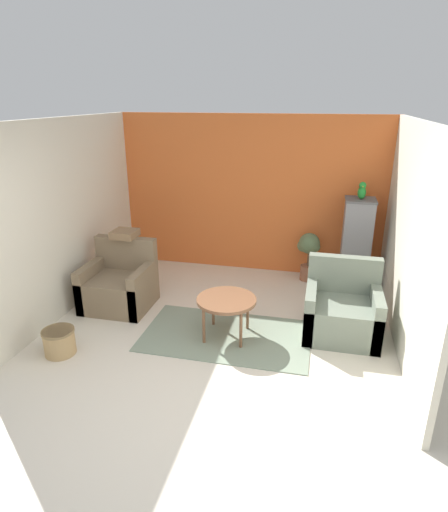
{
  "coord_description": "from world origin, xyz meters",
  "views": [
    {
      "loc": [
        1.14,
        -3.05,
        2.75
      ],
      "look_at": [
        0.0,
        1.81,
        0.88
      ],
      "focal_mm": 30.0,
      "sensor_mm": 36.0,
      "label": 1
    }
  ],
  "objects": [
    {
      "name": "ground_plane",
      "position": [
        0.0,
        0.0,
        0.0
      ],
      "size": [
        20.0,
        20.0,
        0.0
      ],
      "primitive_type": "plane",
      "color": "beige",
      "rests_on": "ground"
    },
    {
      "name": "wall_back_accent",
      "position": [
        0.0,
        3.65,
        1.25
      ],
      "size": [
        4.32,
        0.06,
        2.51
      ],
      "color": "orange",
      "rests_on": "ground_plane"
    },
    {
      "name": "wall_left",
      "position": [
        -2.13,
        1.81,
        1.25
      ],
      "size": [
        0.06,
        3.62,
        2.51
      ],
      "color": "beige",
      "rests_on": "ground_plane"
    },
    {
      "name": "wall_right",
      "position": [
        2.13,
        1.81,
        1.25
      ],
      "size": [
        0.06,
        3.62,
        2.51
      ],
      "color": "beige",
      "rests_on": "ground_plane"
    },
    {
      "name": "area_rug",
      "position": [
        0.13,
        1.38,
        0.01
      ],
      "size": [
        2.02,
        1.18,
        0.01
      ],
      "color": "gray",
      "rests_on": "ground_plane"
    },
    {
      "name": "coffee_table",
      "position": [
        0.13,
        1.38,
        0.46
      ],
      "size": [
        0.71,
        0.71,
        0.51
      ],
      "color": "brown",
      "rests_on": "ground_plane"
    },
    {
      "name": "armchair_left",
      "position": [
        -1.49,
        1.85,
        0.3
      ],
      "size": [
        0.88,
        0.79,
        0.91
      ],
      "color": "#7A664C",
      "rests_on": "ground_plane"
    },
    {
      "name": "armchair_right",
      "position": [
        1.48,
        1.76,
        0.3
      ],
      "size": [
        0.88,
        0.79,
        0.91
      ],
      "color": "slate",
      "rests_on": "ground_plane"
    },
    {
      "name": "birdcage",
      "position": [
        1.67,
        3.18,
        0.66
      ],
      "size": [
        0.54,
        0.54,
        1.38
      ],
      "color": "#555559",
      "rests_on": "ground_plane"
    },
    {
      "name": "parrot",
      "position": [
        1.67,
        3.18,
        1.5
      ],
      "size": [
        0.12,
        0.21,
        0.25
      ],
      "color": "#1E842D",
      "rests_on": "birdcage"
    },
    {
      "name": "potted_plant",
      "position": [
        1.0,
        3.34,
        0.5
      ],
      "size": [
        0.35,
        0.32,
        0.77
      ],
      "color": "brown",
      "rests_on": "ground_plane"
    },
    {
      "name": "wicker_basket",
      "position": [
        -1.62,
        0.59,
        0.16
      ],
      "size": [
        0.36,
        0.36,
        0.3
      ],
      "color": "tan",
      "rests_on": "ground_plane"
    },
    {
      "name": "throw_pillow",
      "position": [
        -1.49,
        2.13,
        0.96
      ],
      "size": [
        0.32,
        0.32,
        0.1
      ],
      "color": "#846647",
      "rests_on": "armchair_left"
    }
  ]
}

